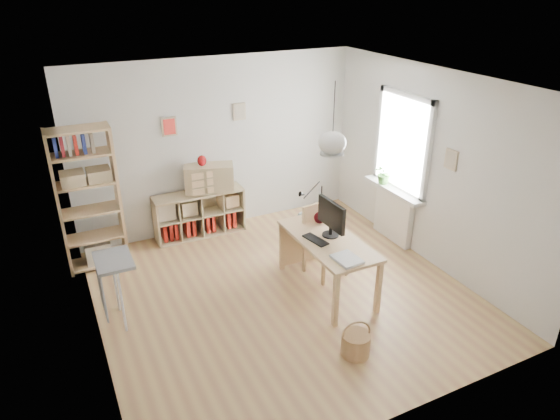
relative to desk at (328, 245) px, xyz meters
name	(u,v)px	position (x,y,z in m)	size (l,w,h in m)	color
ground	(283,293)	(-0.55, 0.15, -0.66)	(4.50, 4.50, 0.00)	tan
room_shell	(332,143)	(0.00, 0.00, 1.34)	(4.50, 4.50, 4.50)	white
window_unit	(403,143)	(1.68, 0.75, 0.89)	(0.07, 1.16, 1.46)	white
radiator	(393,215)	(1.64, 0.75, -0.26)	(0.10, 0.80, 0.80)	white
windowsill	(394,190)	(1.59, 0.75, 0.17)	(0.22, 1.20, 0.06)	white
desk	(328,245)	(0.00, 0.00, 0.00)	(0.70, 1.50, 0.75)	#E2BE82
cube_shelf	(198,217)	(-1.02, 2.23, -0.36)	(1.40, 0.38, 0.72)	#CAB385
tall_bookshelf	(87,194)	(-2.59, 1.95, 0.43)	(0.80, 0.38, 2.00)	#E2BE82
side_table	(109,274)	(-2.59, 0.50, 0.01)	(0.40, 0.55, 0.85)	gray
chair	(323,235)	(0.18, 0.40, -0.09)	(0.55, 0.55, 0.99)	gray
wicker_basket	(356,343)	(-0.35, -1.22, -0.52)	(0.31, 0.31, 0.44)	olive
storage_chest	(321,234)	(0.53, 1.05, -0.47)	(0.70, 0.74, 0.57)	silver
monitor	(331,217)	(0.07, 0.06, 0.36)	(0.22, 0.54, 0.47)	black
keyboard	(315,240)	(-0.16, 0.03, 0.10)	(0.14, 0.37, 0.02)	black
task_lamp	(310,198)	(0.06, 0.58, 0.40)	(0.43, 0.16, 0.45)	black
yarn_ball	(320,218)	(0.13, 0.43, 0.17)	(0.16, 0.16, 0.16)	#43090E
paper_tray	(347,259)	(-0.08, -0.55, 0.11)	(0.27, 0.33, 0.03)	white
drawer_chest	(209,178)	(-0.81, 2.19, 0.27)	(0.74, 0.34, 0.42)	#CAB385
red_vase	(202,161)	(-0.90, 2.19, 0.57)	(0.14, 0.14, 0.17)	maroon
potted_plant	(384,173)	(1.57, 0.98, 0.37)	(0.29, 0.25, 0.33)	#386E29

